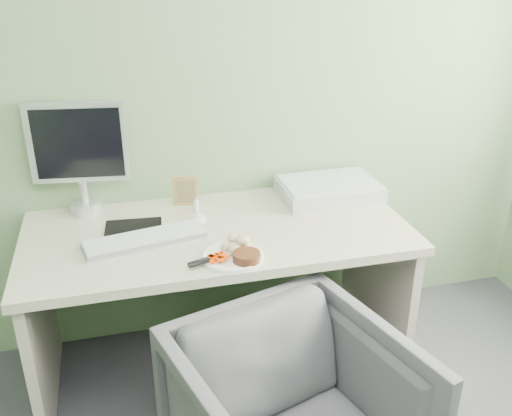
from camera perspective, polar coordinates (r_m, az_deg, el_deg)
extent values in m
plane|color=#68865E|center=(2.55, -5.92, 14.29)|extent=(3.50, 0.00, 3.50)
cube|color=beige|center=(2.40, -3.85, -2.49)|extent=(1.60, 0.75, 0.04)
cube|color=#ABA092|center=(2.59, -20.68, -11.47)|extent=(0.04, 0.70, 0.69)
cube|color=#ABA092|center=(2.80, 11.93, -7.30)|extent=(0.04, 0.70, 0.69)
cylinder|color=white|center=(2.17, -2.33, -4.88)|extent=(0.23, 0.23, 0.01)
cylinder|color=black|center=(2.12, -0.97, -4.89)|extent=(0.11, 0.11, 0.03)
ellipsoid|color=tan|center=(2.20, -1.78, -3.46)|extent=(0.11, 0.09, 0.06)
cube|color=#FF4605|center=(2.12, -3.76, -4.81)|extent=(0.07, 0.06, 0.04)
cube|color=silver|center=(2.15, -3.07, -4.72)|extent=(0.13, 0.06, 0.01)
cube|color=black|center=(2.10, -5.75, -5.43)|extent=(0.09, 0.04, 0.02)
cube|color=black|center=(2.43, -12.16, -2.12)|extent=(0.25, 0.23, 0.00)
cube|color=white|center=(2.31, -11.03, -3.07)|extent=(0.49, 0.23, 0.02)
ellipsoid|color=white|center=(2.44, -5.65, -1.11)|extent=(0.06, 0.10, 0.03)
cube|color=#9D7B49|center=(2.59, -7.08, 1.69)|extent=(0.11, 0.04, 0.14)
cylinder|color=white|center=(2.55, -5.99, 0.24)|extent=(0.02, 0.02, 0.05)
cone|color=#84A7D4|center=(2.53, -6.03, 0.97)|extent=(0.02, 0.02, 0.02)
cube|color=silver|center=(2.70, 7.30, 1.80)|extent=(0.46, 0.31, 0.07)
cylinder|color=silver|center=(2.62, -16.63, 0.06)|extent=(0.13, 0.13, 0.05)
cylinder|color=silver|center=(2.60, -16.83, 1.53)|extent=(0.03, 0.03, 0.09)
cube|color=silver|center=(2.54, -17.43, 6.27)|extent=(0.41, 0.09, 0.35)
cube|color=black|center=(2.52, -17.44, 6.13)|extent=(0.36, 0.06, 0.30)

